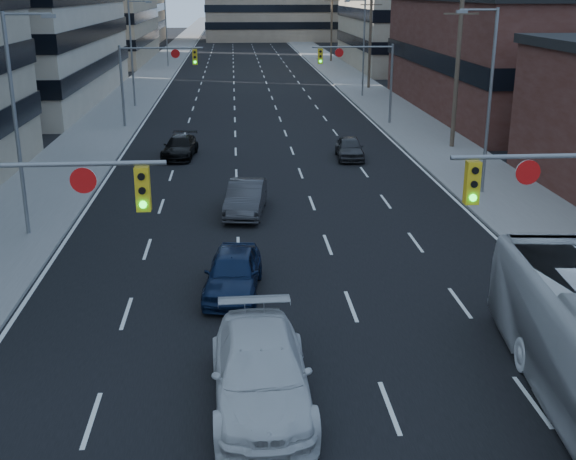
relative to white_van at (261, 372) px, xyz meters
The scene contains 23 objects.
road_surface 123.54m from the white_van, 89.38° to the left, with size 18.00×300.00×0.02m, color black.
sidewalk_left 123.95m from the white_van, 94.70° to the left, with size 5.00×300.00×0.15m, color slate.
sidewalk_right 124.20m from the white_van, 84.07° to the left, with size 5.00×300.00×0.15m, color slate.
office_left_far 96.50m from the white_van, 103.62° to the left, with size 20.00×30.00×16.00m, color gray.
storefront_right_mid 50.50m from the white_van, 59.80° to the left, with size 20.00×30.00×9.00m, color #472119.
office_right_far 85.90m from the white_van, 72.10° to the left, with size 22.00×28.00×14.00m, color gray.
bg_block_right 128.05m from the white_van, 74.90° to the left, with size 22.00×22.00×12.00m, color gray.
signal_near_left 7.20m from the white_van, 166.01° to the left, with size 6.59×0.33×6.00m.
signal_far_left 39.20m from the white_van, 99.36° to the left, with size 6.09×0.33×6.00m.
signal_far_right 39.72m from the white_van, 76.83° to the left, with size 6.09×0.33×6.00m.
utility_pole_block 32.85m from the white_van, 65.37° to the left, with size 2.20×0.28×11.00m.
utility_pole_midblock 61.25m from the white_van, 77.19° to the left, with size 2.20×0.28×11.00m.
utility_pole_distant 90.68m from the white_van, 81.40° to the left, with size 2.20×0.28×11.00m.
streetlight_left_near 16.78m from the white_van, 123.65° to the left, with size 2.03×0.22×9.00m.
streetlight_left_mid 49.54m from the white_van, 100.51° to the left, with size 2.03×0.22×9.00m.
streetlight_left_far 84.12m from the white_van, 96.15° to the left, with size 2.03×0.22×9.00m.
streetlight_right_near 22.30m from the white_van, 57.78° to the left, with size 2.03×0.22×9.00m.
streetlight_right_far 54.95m from the white_van, 77.70° to the left, with size 2.03×0.22×9.00m.
white_van is the anchor object (origin of this frame).
sedan_blue 6.97m from the white_van, 95.47° to the left, with size 1.77×4.41×1.50m, color #0E1C3A.
sedan_grey_center 16.09m from the white_van, 90.22° to the left, with size 1.59×4.56×1.50m, color #323134.
sedan_black_far 28.45m from the white_van, 97.81° to the left, with size 1.82×4.47×1.30m, color black.
sedan_grey_right 27.82m from the white_van, 76.61° to the left, with size 1.58×3.92×1.34m, color #2D2D2F.
Camera 1 is at (-1.83, -9.19, 9.74)m, focal length 45.00 mm.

